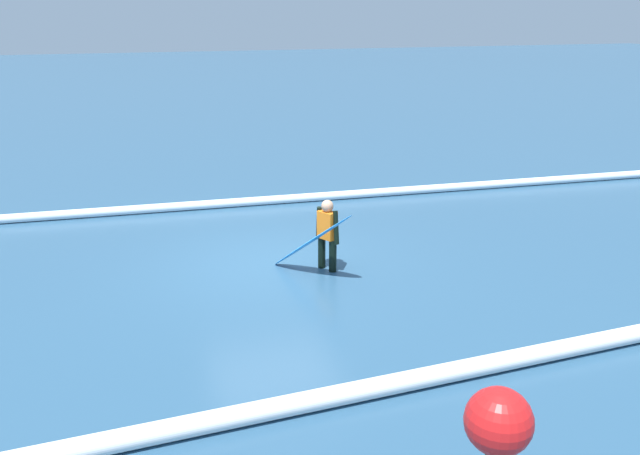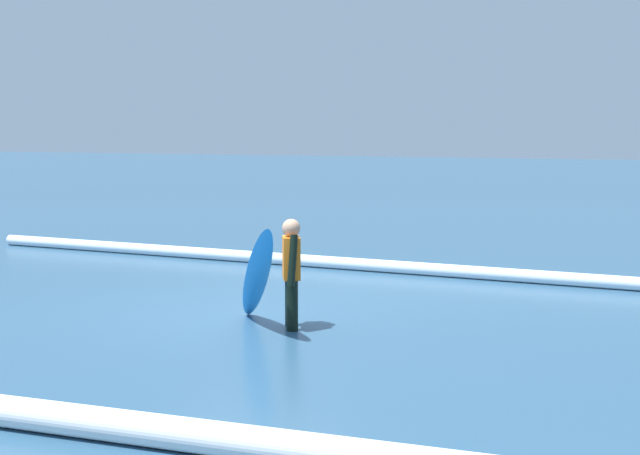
# 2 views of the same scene
# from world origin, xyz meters

# --- Properties ---
(ground_plane) EXTENTS (126.97, 126.97, 0.00)m
(ground_plane) POSITION_xyz_m (0.00, 0.00, 0.00)
(ground_plane) COLOR #294E6B
(surfer) EXTENTS (0.34, 0.55, 1.33)m
(surfer) POSITION_xyz_m (-0.90, 0.58, 0.74)
(surfer) COLOR black
(surfer) RESTS_ON ground_plane
(surfboard) EXTENTS (1.25, 1.62, 1.34)m
(surfboard) POSITION_xyz_m (-0.54, 0.77, 0.66)
(surfboard) COLOR #268CE5
(surfboard) RESTS_ON ground_plane
(channel_buoy) EXTENTS (0.55, 0.55, 1.81)m
(channel_buoy) POSITION_xyz_m (-0.05, 7.62, 1.39)
(channel_buoy) COLOR #262626
(channel_buoy) RESTS_ON ground_plane
(wave_crest_foreground) EXTENTS (21.16, 1.16, 0.21)m
(wave_crest_foreground) POSITION_xyz_m (-2.78, -3.81, 0.10)
(wave_crest_foreground) COLOR white
(wave_crest_foreground) RESTS_ON ground_plane
(wave_crest_midground) EXTENTS (16.11, 1.12, 0.26)m
(wave_crest_midground) POSITION_xyz_m (2.03, 4.91, 0.13)
(wave_crest_midground) COLOR white
(wave_crest_midground) RESTS_ON ground_plane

